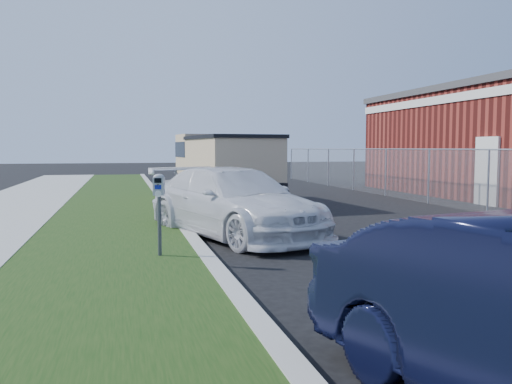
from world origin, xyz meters
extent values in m
plane|color=black|center=(0.00, 0.00, 0.00)|extent=(120.00, 120.00, 0.00)
cube|color=gray|center=(-2.60, 2.00, 0.07)|extent=(0.25, 50.00, 0.15)
cube|color=#15320D|center=(-4.20, 2.00, 0.07)|extent=(3.00, 50.00, 0.13)
plane|color=slate|center=(6.00, 7.00, 0.90)|extent=(0.00, 30.00, 30.00)
cylinder|color=#969BA3|center=(6.00, 7.00, 1.80)|extent=(0.04, 30.00, 0.04)
cylinder|color=#969BA3|center=(6.00, 4.00, 0.90)|extent=(0.06, 0.06, 1.80)
cylinder|color=#969BA3|center=(6.00, 7.00, 0.90)|extent=(0.06, 0.06, 1.80)
cylinder|color=#969BA3|center=(6.00, 10.00, 0.90)|extent=(0.06, 0.06, 1.80)
cylinder|color=#969BA3|center=(6.00, 13.00, 0.90)|extent=(0.06, 0.06, 1.80)
cylinder|color=#969BA3|center=(6.00, 16.00, 0.90)|extent=(0.06, 0.06, 1.80)
cylinder|color=#969BA3|center=(6.00, 19.00, 0.90)|extent=(0.06, 0.06, 1.80)
cylinder|color=#969BA3|center=(6.00, 22.00, 0.90)|extent=(0.06, 0.06, 1.80)
cube|color=silver|center=(7.48, 8.00, 3.60)|extent=(0.06, 14.00, 0.30)
cube|color=silver|center=(7.45, 6.00, 1.10)|extent=(0.08, 1.10, 2.20)
cylinder|color=#3F4247|center=(-3.32, -0.36, 0.60)|extent=(0.08, 0.08, 0.95)
cube|color=gray|center=(-3.32, -0.36, 1.24)|extent=(0.20, 0.16, 0.29)
ellipsoid|color=gray|center=(-3.32, -0.36, 1.38)|extent=(0.21, 0.17, 0.11)
cube|color=black|center=(-3.34, -0.42, 1.33)|extent=(0.11, 0.05, 0.08)
cube|color=navy|center=(-3.34, -0.42, 1.23)|extent=(0.10, 0.04, 0.07)
cylinder|color=silver|center=(-3.34, -0.42, 1.12)|extent=(0.10, 0.04, 0.10)
cube|color=#3F4247|center=(-3.34, -0.42, 1.25)|extent=(0.04, 0.02, 0.05)
imported|color=silver|center=(-1.65, 2.04, 0.72)|extent=(3.62, 5.34, 1.44)
cube|color=black|center=(-0.53, 8.72, 0.66)|extent=(2.61, 6.04, 0.32)
cube|color=tan|center=(-0.75, 10.82, 1.42)|extent=(2.31, 1.86, 1.83)
cube|color=black|center=(-0.75, 10.82, 1.79)|extent=(2.34, 1.88, 0.55)
cube|color=tan|center=(-0.45, 7.99, 1.42)|extent=(2.58, 4.06, 1.47)
cube|color=black|center=(-0.45, 7.99, 2.18)|extent=(2.68, 4.16, 0.11)
cube|color=black|center=(-0.84, 11.69, 0.60)|extent=(2.20, 0.36, 0.27)
cylinder|color=black|center=(-1.79, 10.62, 0.46)|extent=(0.39, 0.94, 0.92)
cylinder|color=black|center=(0.31, 10.84, 0.46)|extent=(0.39, 0.94, 0.92)
cylinder|color=black|center=(-1.53, 8.16, 0.46)|extent=(0.39, 0.94, 0.92)
cylinder|color=black|center=(0.57, 8.38, 0.46)|extent=(0.39, 0.94, 0.92)
cylinder|color=black|center=(-1.36, 6.52, 0.46)|extent=(0.39, 0.94, 0.92)
cylinder|color=black|center=(0.74, 6.73, 0.46)|extent=(0.39, 0.94, 0.92)
camera|label=1|loc=(-3.89, -9.01, 1.84)|focal=38.00mm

